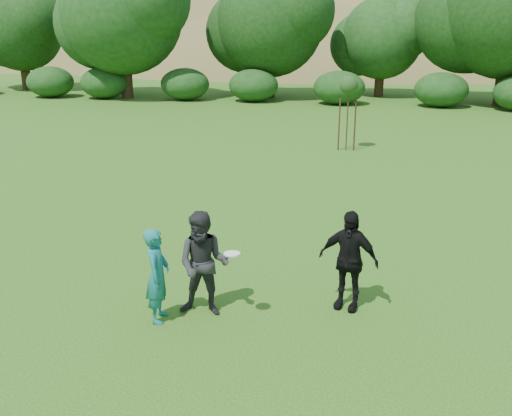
{
  "coord_description": "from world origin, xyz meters",
  "views": [
    {
      "loc": [
        2.11,
        -8.17,
        4.87
      ],
      "look_at": [
        0.0,
        3.0,
        1.1
      ],
      "focal_mm": 40.0,
      "sensor_mm": 36.0,
      "label": 1
    }
  ],
  "objects_px": {
    "player_teal": "(157,275)",
    "sapling": "(349,87)",
    "player_black": "(348,260)",
    "player_grey": "(204,264)"
  },
  "relations": [
    {
      "from": "player_teal",
      "to": "player_black",
      "type": "height_order",
      "value": "player_black"
    },
    {
      "from": "player_teal",
      "to": "sapling",
      "type": "height_order",
      "value": "sapling"
    },
    {
      "from": "player_grey",
      "to": "sapling",
      "type": "relative_size",
      "value": 0.65
    },
    {
      "from": "player_teal",
      "to": "sapling",
      "type": "relative_size",
      "value": 0.58
    },
    {
      "from": "player_teal",
      "to": "player_black",
      "type": "xyz_separation_m",
      "value": [
        3.11,
        1.03,
        0.08
      ]
    },
    {
      "from": "player_grey",
      "to": "sapling",
      "type": "bearing_deg",
      "value": 79.34
    },
    {
      "from": "player_teal",
      "to": "sapling",
      "type": "distance_m",
      "value": 14.29
    },
    {
      "from": "player_teal",
      "to": "player_grey",
      "type": "xyz_separation_m",
      "value": [
        0.7,
        0.35,
        0.11
      ]
    },
    {
      "from": "player_black",
      "to": "sapling",
      "type": "xyz_separation_m",
      "value": [
        -0.49,
        12.92,
        1.51
      ]
    },
    {
      "from": "player_black",
      "to": "player_grey",
      "type": "bearing_deg",
      "value": -148.85
    }
  ]
}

